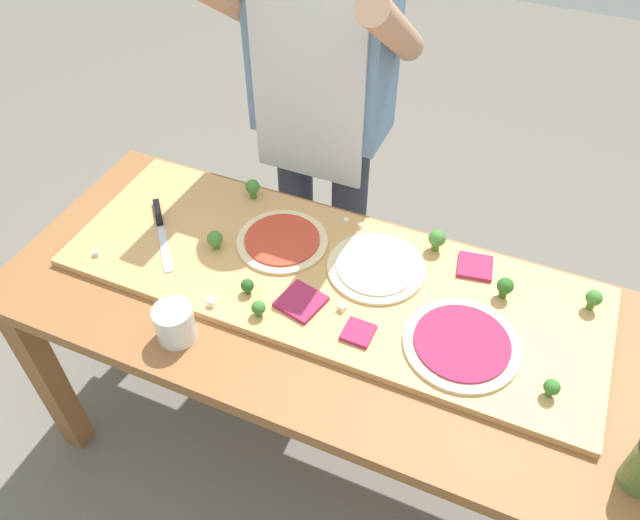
{
  "coord_description": "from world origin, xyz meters",
  "views": [
    {
      "loc": [
        0.39,
        -0.96,
        1.97
      ],
      "look_at": [
        -0.05,
        0.06,
        0.86
      ],
      "focal_mm": 34.73,
      "sensor_mm": 36.0,
      "label": 1
    }
  ],
  "objects_px": {
    "pizza_slice_near_left": "(358,333)",
    "broccoli_floret_center_left": "(594,298)",
    "broccoli_floret_back_right": "(437,239)",
    "cheese_crumble_a": "(211,302)",
    "chefs_knife": "(160,225)",
    "pizza_slice_far_right": "(475,266)",
    "broccoli_floret_front_left": "(215,239)",
    "prep_table": "(328,329)",
    "pizza_whole_white_garlic": "(376,267)",
    "flour_cup": "(175,325)",
    "broccoli_floret_front_right": "(247,286)",
    "cheese_crumble_e": "(342,307)",
    "broccoli_floret_front_mid": "(259,308)",
    "broccoli_floret_center_right": "(253,187)",
    "broccoli_floret_back_mid": "(552,387)",
    "cheese_crumble_b": "(96,253)",
    "cook_center": "(321,100)",
    "pizza_slice_far_left": "(301,302)",
    "cheese_crumble_d": "(360,225)",
    "cheese_crumble_c": "(346,221)",
    "pizza_whole_beet_magenta": "(462,344)",
    "broccoli_floret_back_left": "(505,287)"
  },
  "relations": [
    {
      "from": "pizza_slice_near_left",
      "to": "broccoli_floret_center_left",
      "type": "relative_size",
      "value": 1.21
    },
    {
      "from": "broccoli_floret_back_right",
      "to": "cheese_crumble_a",
      "type": "height_order",
      "value": "broccoli_floret_back_right"
    },
    {
      "from": "chefs_knife",
      "to": "pizza_slice_far_right",
      "type": "xyz_separation_m",
      "value": [
        0.86,
        0.19,
        0.0
      ]
    },
    {
      "from": "broccoli_floret_center_left",
      "to": "broccoli_floret_front_left",
      "type": "bearing_deg",
      "value": -169.37
    },
    {
      "from": "broccoli_floret_center_left",
      "to": "prep_table",
      "type": "bearing_deg",
      "value": -159.49
    },
    {
      "from": "prep_table",
      "to": "pizza_slice_far_right",
      "type": "xyz_separation_m",
      "value": [
        0.32,
        0.25,
        0.13
      ]
    },
    {
      "from": "prep_table",
      "to": "pizza_whole_white_garlic",
      "type": "distance_m",
      "value": 0.21
    },
    {
      "from": "prep_table",
      "to": "flour_cup",
      "type": "height_order",
      "value": "flour_cup"
    },
    {
      "from": "broccoli_floret_center_left",
      "to": "broccoli_floret_front_right",
      "type": "bearing_deg",
      "value": -160.14
    },
    {
      "from": "broccoli_floret_back_right",
      "to": "cheese_crumble_e",
      "type": "relative_size",
      "value": 3.74
    },
    {
      "from": "broccoli_floret_front_mid",
      "to": "broccoli_floret_back_right",
      "type": "relative_size",
      "value": 0.69
    },
    {
      "from": "pizza_slice_near_left",
      "to": "broccoli_floret_center_left",
      "type": "height_order",
      "value": "broccoli_floret_center_left"
    },
    {
      "from": "broccoli_floret_center_right",
      "to": "broccoli_floret_front_left",
      "type": "relative_size",
      "value": 1.11
    },
    {
      "from": "broccoli_floret_front_mid",
      "to": "broccoli_floret_center_right",
      "type": "bearing_deg",
      "value": 119.38
    },
    {
      "from": "broccoli_floret_front_mid",
      "to": "pizza_slice_near_left",
      "type": "bearing_deg",
      "value": 9.33
    },
    {
      "from": "prep_table",
      "to": "chefs_knife",
      "type": "height_order",
      "value": "chefs_knife"
    },
    {
      "from": "prep_table",
      "to": "broccoli_floret_back_right",
      "type": "height_order",
      "value": "broccoli_floret_back_right"
    },
    {
      "from": "chefs_knife",
      "to": "broccoli_floret_back_mid",
      "type": "height_order",
      "value": "broccoli_floret_back_mid"
    },
    {
      "from": "broccoli_floret_front_left",
      "to": "cheese_crumble_b",
      "type": "height_order",
      "value": "broccoli_floret_front_left"
    },
    {
      "from": "chefs_knife",
      "to": "cook_center",
      "type": "distance_m",
      "value": 0.6
    },
    {
      "from": "broccoli_floret_center_right",
      "to": "cheese_crumble_b",
      "type": "bearing_deg",
      "value": -125.84
    },
    {
      "from": "pizza_slice_far_left",
      "to": "broccoli_floret_center_right",
      "type": "height_order",
      "value": "broccoli_floret_center_right"
    },
    {
      "from": "cheese_crumble_d",
      "to": "cook_center",
      "type": "relative_size",
      "value": 0.01
    },
    {
      "from": "cheese_crumble_c",
      "to": "cheese_crumble_e",
      "type": "height_order",
      "value": "cheese_crumble_e"
    },
    {
      "from": "broccoli_floret_center_right",
      "to": "flour_cup",
      "type": "distance_m",
      "value": 0.52
    },
    {
      "from": "pizza_whole_white_garlic",
      "to": "cook_center",
      "type": "distance_m",
      "value": 0.56
    },
    {
      "from": "cheese_crumble_a",
      "to": "cook_center",
      "type": "xyz_separation_m",
      "value": [
        0.01,
        0.68,
        0.2
      ]
    },
    {
      "from": "cheese_crumble_e",
      "to": "broccoli_floret_front_left",
      "type": "bearing_deg",
      "value": 170.23
    },
    {
      "from": "pizza_slice_near_left",
      "to": "broccoli_floret_front_mid",
      "type": "bearing_deg",
      "value": -170.67
    },
    {
      "from": "broccoli_floret_back_right",
      "to": "pizza_whole_beet_magenta",
      "type": "bearing_deg",
      "value": -63.3
    },
    {
      "from": "pizza_slice_near_left",
      "to": "broccoli_floret_front_left",
      "type": "distance_m",
      "value": 0.48
    },
    {
      "from": "pizza_slice_far_left",
      "to": "broccoli_floret_center_right",
      "type": "xyz_separation_m",
      "value": [
        -0.3,
        0.32,
        0.03
      ]
    },
    {
      "from": "chefs_knife",
      "to": "pizza_slice_far_left",
      "type": "distance_m",
      "value": 0.5
    },
    {
      "from": "broccoli_floret_center_right",
      "to": "pizza_slice_near_left",
      "type": "bearing_deg",
      "value": -37.19
    },
    {
      "from": "cheese_crumble_b",
      "to": "cook_center",
      "type": "height_order",
      "value": "cook_center"
    },
    {
      "from": "pizza_slice_near_left",
      "to": "pizza_slice_far_left",
      "type": "bearing_deg",
      "value": 168.33
    },
    {
      "from": "pizza_whole_beet_magenta",
      "to": "broccoli_floret_front_right",
      "type": "bearing_deg",
      "value": -174.65
    },
    {
      "from": "broccoli_floret_center_left",
      "to": "cook_center",
      "type": "distance_m",
      "value": 0.94
    },
    {
      "from": "pizza_whole_white_garlic",
      "to": "pizza_slice_far_right",
      "type": "xyz_separation_m",
      "value": [
        0.24,
        0.11,
        -0.0
      ]
    },
    {
      "from": "chefs_knife",
      "to": "cheese_crumble_e",
      "type": "distance_m",
      "value": 0.6
    },
    {
      "from": "broccoli_floret_back_left",
      "to": "cheese_crumble_b",
      "type": "distance_m",
      "value": 1.08
    },
    {
      "from": "pizza_slice_far_left",
      "to": "broccoli_floret_back_right",
      "type": "relative_size",
      "value": 1.58
    },
    {
      "from": "prep_table",
      "to": "pizza_slice_far_right",
      "type": "height_order",
      "value": "pizza_slice_far_right"
    },
    {
      "from": "broccoli_floret_center_right",
      "to": "broccoli_floret_center_left",
      "type": "height_order",
      "value": "broccoli_floret_center_right"
    },
    {
      "from": "pizza_slice_near_left",
      "to": "cheese_crumble_e",
      "type": "relative_size",
      "value": 4.1
    },
    {
      "from": "cheese_crumble_d",
      "to": "cheese_crumble_e",
      "type": "xyz_separation_m",
      "value": [
        0.07,
        -0.3,
        0.0
      ]
    },
    {
      "from": "cheese_crumble_d",
      "to": "cheese_crumble_e",
      "type": "height_order",
      "value": "cheese_crumble_e"
    },
    {
      "from": "pizza_whole_beet_magenta",
      "to": "broccoli_floret_back_right",
      "type": "xyz_separation_m",
      "value": [
        -0.15,
        0.29,
        0.03
      ]
    },
    {
      "from": "broccoli_floret_center_right",
      "to": "cheese_crumble_a",
      "type": "xyz_separation_m",
      "value": [
        0.1,
        -0.42,
        -0.03
      ]
    },
    {
      "from": "chefs_knife",
      "to": "cheese_crumble_d",
      "type": "bearing_deg",
      "value": 22.85
    }
  ]
}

